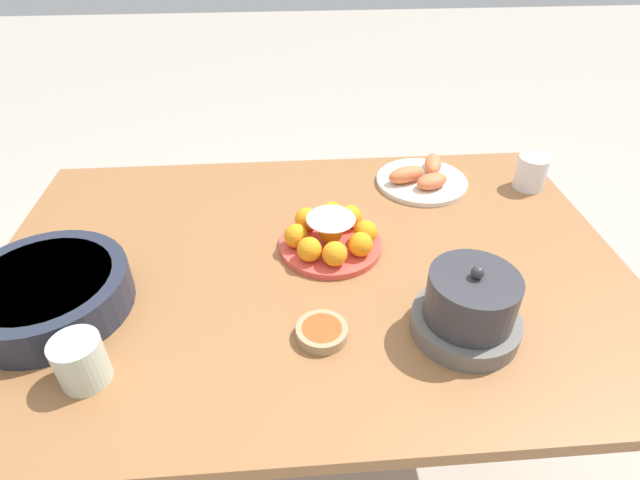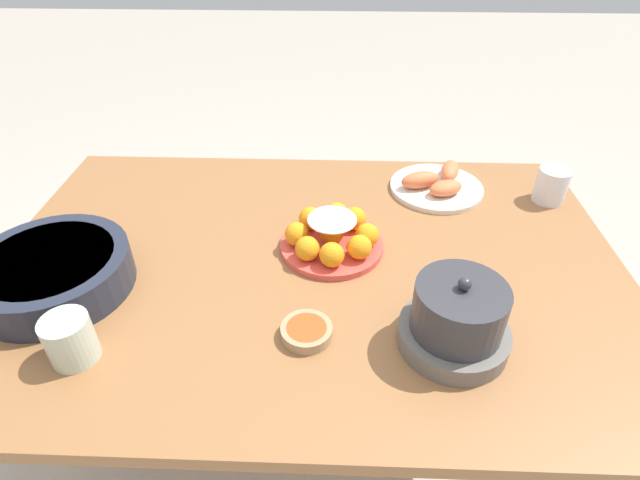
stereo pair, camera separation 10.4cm
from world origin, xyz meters
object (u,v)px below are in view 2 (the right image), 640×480
cake_plate (332,236)px  cup_near (552,185)px  sauce_bowl (307,331)px  warming_pot (457,320)px  dining_table (309,289)px  serving_bowl (52,271)px  seafood_platter (437,184)px  cup_far (70,339)px

cake_plate → cup_near: cup_near is taller
sauce_bowl → warming_pot: 0.28m
dining_table → serving_bowl: 0.56m
warming_pot → serving_bowl: bearing=-8.9°
warming_pot → cake_plate: bearing=-51.0°
serving_bowl → cup_near: 1.23m
dining_table → cake_plate: bearing=-139.7°
cup_near → warming_pot: bearing=56.3°
dining_table → warming_pot: warming_pot is taller
cake_plate → cup_near: size_ratio=2.60×
serving_bowl → warming_pot: size_ratio=1.56×
seafood_platter → cup_far: (0.75, 0.62, 0.03)m
dining_table → cup_near: 0.70m
cup_far → seafood_platter: bearing=-140.3°
cup_far → cup_near: bearing=-150.9°
cake_plate → warming_pot: warming_pot is taller
cake_plate → serving_bowl: (0.58, 0.16, 0.01)m
sauce_bowl → cup_far: (0.42, 0.07, 0.03)m
seafood_platter → sauce_bowl: bearing=59.3°
dining_table → serving_bowl: bearing=11.9°
serving_bowl → warming_pot: (-0.81, 0.13, 0.02)m
serving_bowl → cup_near: bearing=-161.4°
sauce_bowl → cup_near: (-0.62, -0.51, 0.03)m
cake_plate → seafood_platter: size_ratio=0.95×
cup_far → warming_pot: warming_pot is taller
cup_near → cup_far: size_ratio=1.00×
seafood_platter → cup_near: 0.30m
cake_plate → seafood_platter: 0.40m
seafood_platter → dining_table: bearing=43.5°
cake_plate → cup_near: 0.62m
cake_plate → serving_bowl: 0.60m
serving_bowl → seafood_platter: size_ratio=1.26×
cup_near → cup_far: same height
cake_plate → cup_far: (0.46, 0.34, 0.01)m
serving_bowl → sauce_bowl: serving_bowl is taller
dining_table → cup_far: 0.52m
seafood_platter → warming_pot: size_ratio=1.24×
cake_plate → cup_far: 0.58m
seafood_platter → cup_far: bearing=39.7°
sauce_bowl → cup_far: bearing=9.0°
cake_plate → cup_far: cup_far is taller
cake_plate → sauce_bowl: size_ratio=2.43×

